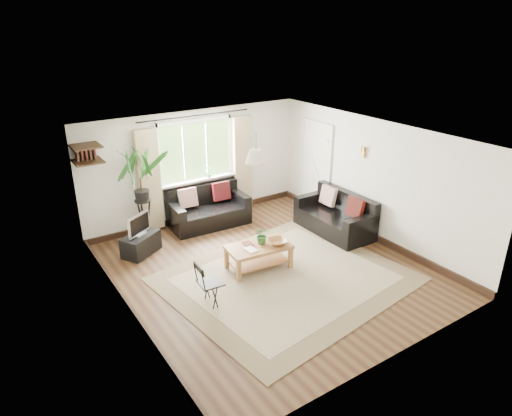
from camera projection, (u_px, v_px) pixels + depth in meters
floor at (268, 270)px, 8.12m from camera, size 5.50×5.50×0.00m
ceiling at (270, 137)px, 7.19m from camera, size 5.50×5.50×0.00m
wall_back at (196, 166)px, 9.77m from camera, size 5.00×0.02×2.40m
wall_front at (399, 280)px, 5.54m from camera, size 5.00×0.02×2.40m
wall_left at (123, 245)px, 6.38m from camera, size 0.02×5.50×2.40m
wall_right at (374, 180)px, 8.92m from camera, size 0.02×5.50×2.40m
rug at (286, 279)px, 7.82m from camera, size 4.19×3.71×0.02m
window at (196, 151)px, 9.60m from camera, size 2.50×0.16×2.16m
door at (315, 168)px, 10.29m from camera, size 0.06×0.96×2.06m
corner_shelf at (87, 154)px, 8.16m from camera, size 0.50×0.50×0.34m
pendant_lamp at (256, 153)px, 7.63m from camera, size 0.36×0.36×0.54m
wall_sconce at (362, 151)px, 8.91m from camera, size 0.12×0.12×0.28m
sofa_back at (209, 208)px, 9.73m from camera, size 1.71×0.92×0.78m
sofa_right at (335, 215)px, 9.39m from camera, size 1.67×0.84×0.79m
coffee_table at (259, 257)px, 8.07m from camera, size 1.18×0.72×0.46m
table_plant at (262, 235)px, 8.01m from camera, size 0.35×0.33×0.31m
bowl at (278, 242)px, 8.02m from camera, size 0.41×0.41×0.08m
book_a at (247, 251)px, 7.78m from camera, size 0.18×0.24×0.02m
book_b at (244, 245)px, 7.99m from camera, size 0.18×0.22×0.02m
tv_stand at (141, 244)px, 8.60m from camera, size 0.84×0.73×0.39m
tv at (139, 224)px, 8.44m from camera, size 0.58×0.45×0.43m
palm_stand at (142, 197)px, 8.83m from camera, size 0.83×0.83×1.88m
folding_chair at (211, 283)px, 7.00m from camera, size 0.41×0.41×0.75m
sill_plant at (209, 172)px, 9.85m from camera, size 0.14×0.10×0.27m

